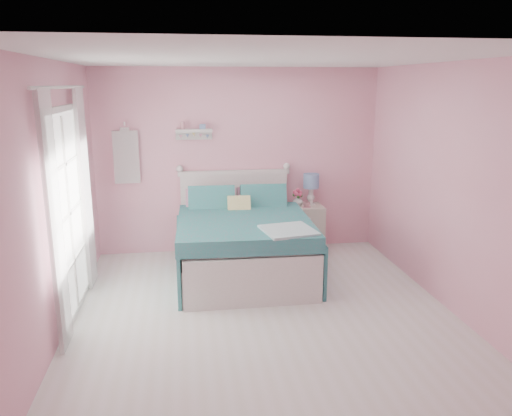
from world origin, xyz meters
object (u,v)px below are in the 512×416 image
object	(u,v)px
bed	(243,243)
table_lamp	(311,183)
nightstand	(306,228)
teacup	(307,205)
vase	(298,201)

from	to	relation	value
bed	table_lamp	size ratio (longest dim) A/B	4.59
nightstand	teacup	size ratio (longest dim) A/B	6.85
table_lamp	vase	world-z (taller)	table_lamp
vase	teacup	bearing A→B (deg)	-44.82
nightstand	bed	bearing A→B (deg)	-142.75
bed	teacup	world-z (taller)	bed
bed	nightstand	distance (m)	1.28
bed	table_lamp	distance (m)	1.50
bed	teacup	bearing A→B (deg)	35.92
bed	vase	xyz separation A→B (m)	(0.89, 0.78, 0.35)
bed	nightstand	size ratio (longest dim) A/B	3.05
nightstand	vase	distance (m)	0.43
nightstand	table_lamp	bearing A→B (deg)	36.68
bed	teacup	xyz separation A→B (m)	(1.00, 0.67, 0.31)
vase	nightstand	bearing A→B (deg)	-1.25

